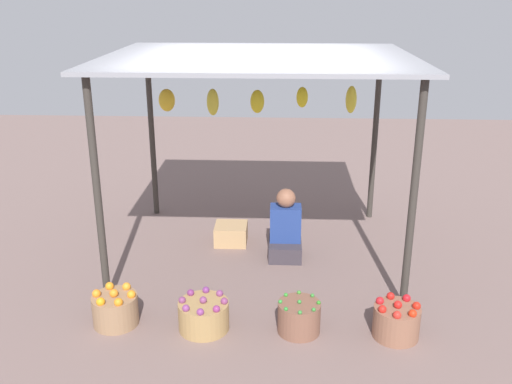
{
  "coord_description": "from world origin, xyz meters",
  "views": [
    {
      "loc": [
        0.24,
        -5.85,
        2.85
      ],
      "look_at": [
        0.0,
        -0.62,
        0.95
      ],
      "focal_mm": 40.05,
      "sensor_mm": 36.0,
      "label": 1
    }
  ],
  "objects_px": {
    "basket_oranges": "(115,309)",
    "basket_red_tomatoes": "(396,321)",
    "basket_purple_onions": "(204,315)",
    "vendor_person": "(285,231)",
    "wooden_crate_near_vendor": "(231,234)",
    "basket_green_chilies": "(299,317)"
  },
  "relations": [
    {
      "from": "basket_oranges",
      "to": "basket_green_chilies",
      "type": "relative_size",
      "value": 1.08
    },
    {
      "from": "basket_purple_onions",
      "to": "wooden_crate_near_vendor",
      "type": "bearing_deg",
      "value": 87.33
    },
    {
      "from": "basket_green_chilies",
      "to": "basket_red_tomatoes",
      "type": "relative_size",
      "value": 0.94
    },
    {
      "from": "vendor_person",
      "to": "basket_purple_onions",
      "type": "relative_size",
      "value": 1.76
    },
    {
      "from": "basket_red_tomatoes",
      "to": "wooden_crate_near_vendor",
      "type": "relative_size",
      "value": 1.07
    },
    {
      "from": "basket_purple_onions",
      "to": "basket_red_tomatoes",
      "type": "distance_m",
      "value": 1.67
    },
    {
      "from": "basket_oranges",
      "to": "basket_red_tomatoes",
      "type": "distance_m",
      "value": 2.46
    },
    {
      "from": "basket_oranges",
      "to": "basket_red_tomatoes",
      "type": "xyz_separation_m",
      "value": [
        2.46,
        -0.08,
        0.0
      ]
    },
    {
      "from": "basket_red_tomatoes",
      "to": "wooden_crate_near_vendor",
      "type": "xyz_separation_m",
      "value": [
        -1.58,
        1.83,
        -0.04
      ]
    },
    {
      "from": "basket_green_chilies",
      "to": "basket_red_tomatoes",
      "type": "height_order",
      "value": "basket_red_tomatoes"
    },
    {
      "from": "vendor_person",
      "to": "basket_oranges",
      "type": "height_order",
      "value": "vendor_person"
    },
    {
      "from": "vendor_person",
      "to": "basket_red_tomatoes",
      "type": "relative_size",
      "value": 1.96
    },
    {
      "from": "basket_purple_onions",
      "to": "basket_red_tomatoes",
      "type": "relative_size",
      "value": 1.12
    },
    {
      "from": "basket_oranges",
      "to": "basket_purple_onions",
      "type": "height_order",
      "value": "basket_oranges"
    },
    {
      "from": "vendor_person",
      "to": "basket_oranges",
      "type": "bearing_deg",
      "value": -136.31
    },
    {
      "from": "vendor_person",
      "to": "basket_purple_onions",
      "type": "height_order",
      "value": "vendor_person"
    },
    {
      "from": "basket_oranges",
      "to": "basket_purple_onions",
      "type": "distance_m",
      "value": 0.8
    },
    {
      "from": "vendor_person",
      "to": "basket_oranges",
      "type": "xyz_separation_m",
      "value": [
        -1.51,
        -1.44,
        -0.15
      ]
    },
    {
      "from": "basket_purple_onions",
      "to": "basket_red_tomatoes",
      "type": "height_order",
      "value": "basket_red_tomatoes"
    },
    {
      "from": "vendor_person",
      "to": "wooden_crate_near_vendor",
      "type": "distance_m",
      "value": 0.73
    },
    {
      "from": "basket_green_chilies",
      "to": "basket_red_tomatoes",
      "type": "distance_m",
      "value": 0.83
    },
    {
      "from": "basket_red_tomatoes",
      "to": "wooden_crate_near_vendor",
      "type": "height_order",
      "value": "basket_red_tomatoes"
    }
  ]
}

